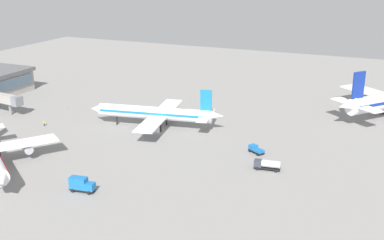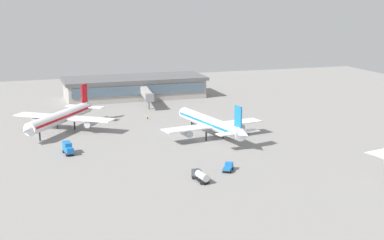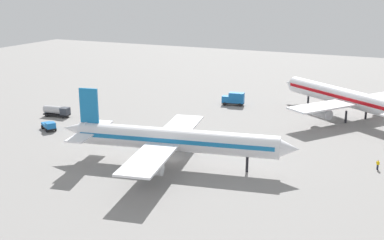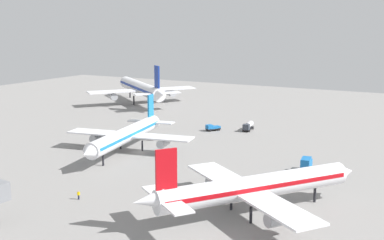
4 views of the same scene
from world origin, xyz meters
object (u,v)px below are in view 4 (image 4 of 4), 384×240
airplane_at_gate (253,187)px  fuel_truck (248,126)px  airplane_distant (127,134)px  ground_crew_worker (79,195)px  airplane_taxiing (141,88)px  pushback_tractor (212,128)px  catering_truck (306,165)px

airplane_at_gate → fuel_truck: size_ratio=5.71×
airplane_distant → fuel_truck: airplane_distant is taller
fuel_truck → ground_crew_worker: fuel_truck is taller
airplane_taxiing → airplane_distant: airplane_taxiing is taller
pushback_tractor → fuel_truck: fuel_truck is taller
airplane_taxiing → airplane_distant: bearing=160.4°
catering_truck → airplane_at_gate: bearing=169.9°
airplane_distant → ground_crew_worker: size_ratio=24.88×
airplane_at_gate → airplane_distant: (-43.20, 23.43, -0.18)m
airplane_at_gate → ground_crew_worker: bearing=141.8°
airplane_distant → catering_truck: bearing=86.0°
airplane_at_gate → airplane_distant: 49.15m
airplane_at_gate → airplane_taxiing: airplane_taxiing is taller
airplane_distant → ground_crew_worker: (12.31, -32.22, -3.77)m
airplane_at_gate → pushback_tractor: airplane_at_gate is taller
airplane_taxiing → airplane_distant: (41.89, -67.46, -1.53)m
airplane_at_gate → airplane_taxiing: size_ratio=0.80×
ground_crew_worker → airplane_at_gate: bearing=41.2°
fuel_truck → catering_truck: bearing=31.9°
airplane_at_gate → ground_crew_worker: airplane_at_gate is taller
pushback_tractor → airplane_taxiing: bearing=-91.9°
pushback_tractor → ground_crew_worker: size_ratio=2.83×
pushback_tractor → catering_truck: bearing=85.1°
pushback_tractor → ground_crew_worker: (4.79, -65.56, -0.12)m
fuel_truck → ground_crew_worker: 71.38m
pushback_tractor → fuel_truck: size_ratio=0.73×
airplane_taxiing → fuel_truck: airplane_taxiing is taller
fuel_truck → airplane_taxiing: bearing=-122.8°
airplane_distant → ground_crew_worker: airplane_distant is taller
airplane_taxiing → pushback_tractor: bearing=-176.1°
catering_truck → ground_crew_worker: catering_truck is taller
catering_truck → airplane_taxiing: bearing=46.5°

